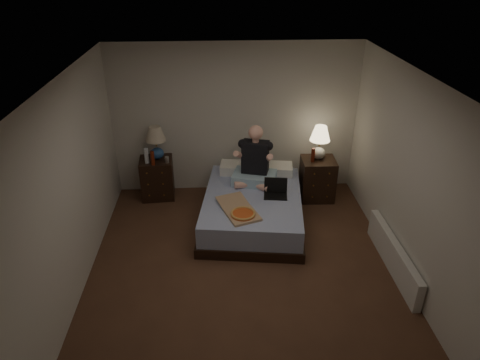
{
  "coord_description": "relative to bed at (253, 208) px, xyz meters",
  "views": [
    {
      "loc": [
        -0.31,
        -4.37,
        3.67
      ],
      "look_at": [
        0.0,
        0.9,
        0.85
      ],
      "focal_mm": 32.0,
      "sensor_mm": 36.0,
      "label": 1
    }
  ],
  "objects": [
    {
      "name": "bed",
      "position": [
        0.0,
        0.0,
        0.0
      ],
      "size": [
        1.66,
        2.07,
        0.47
      ],
      "primitive_type": "cube",
      "rotation": [
        0.0,
        0.0,
        -0.13
      ],
      "color": "#5D73BB",
      "rests_on": "floor"
    },
    {
      "name": "wall_back",
      "position": [
        -0.2,
        1.13,
        1.01
      ],
      "size": [
        4.0,
        0.0,
        2.5
      ],
      "primitive_type": "cube",
      "rotation": [
        1.57,
        0.0,
        0.0
      ],
      "color": "beige",
      "rests_on": "ground"
    },
    {
      "name": "water_bottle",
      "position": [
        -1.64,
        0.77,
        0.57
      ],
      "size": [
        0.07,
        0.07,
        0.25
      ],
      "primitive_type": "cylinder",
      "color": "silver",
      "rests_on": "nightstand_left"
    },
    {
      "name": "beer_bottle_left",
      "position": [
        -1.53,
        0.69,
        0.56
      ],
      "size": [
        0.06,
        0.06,
        0.23
      ],
      "primitive_type": "cylinder",
      "color": "#631F0E",
      "rests_on": "nightstand_left"
    },
    {
      "name": "person",
      "position": [
        0.06,
        0.39,
        0.7
      ],
      "size": [
        0.77,
        0.68,
        0.93
      ],
      "primitive_type": null,
      "rotation": [
        0.0,
        0.0,
        -0.27
      ],
      "color": "black",
      "rests_on": "bed"
    },
    {
      "name": "pizza_box",
      "position": [
        -0.18,
        -0.59,
        0.28
      ],
      "size": [
        0.63,
        0.85,
        0.08
      ],
      "primitive_type": null,
      "rotation": [
        0.0,
        0.0,
        0.34
      ],
      "color": "tan",
      "rests_on": "bed"
    },
    {
      "name": "wall_front",
      "position": [
        -0.2,
        -3.37,
        1.01
      ],
      "size": [
        4.0,
        0.0,
        2.5
      ],
      "primitive_type": "cube",
      "rotation": [
        -1.57,
        0.0,
        0.0
      ],
      "color": "beige",
      "rests_on": "ground"
    },
    {
      "name": "floor",
      "position": [
        -0.2,
        -1.12,
        -0.24
      ],
      "size": [
        4.0,
        4.5,
        0.0
      ],
      "primitive_type": "cube",
      "color": "brown",
      "rests_on": "ground"
    },
    {
      "name": "nightstand_left",
      "position": [
        -1.52,
        0.88,
        0.1
      ],
      "size": [
        0.56,
        0.51,
        0.68
      ],
      "primitive_type": "cube",
      "rotation": [
        0.0,
        0.0,
        0.07
      ],
      "color": "black",
      "rests_on": "floor"
    },
    {
      "name": "beer_bottle_right",
      "position": [
        1.01,
        0.62,
        0.58
      ],
      "size": [
        0.06,
        0.06,
        0.23
      ],
      "primitive_type": "cylinder",
      "color": "#5D1B0D",
      "rests_on": "nightstand_right"
    },
    {
      "name": "wall_left",
      "position": [
        -2.2,
        -1.12,
        1.01
      ],
      "size": [
        0.0,
        4.5,
        2.5
      ],
      "primitive_type": "cube",
      "rotation": [
        1.57,
        0.0,
        1.57
      ],
      "color": "beige",
      "rests_on": "ground"
    },
    {
      "name": "laptop",
      "position": [
        0.33,
        -0.06,
        0.36
      ],
      "size": [
        0.37,
        0.32,
        0.24
      ],
      "primitive_type": null,
      "rotation": [
        0.0,
        0.0,
        -0.13
      ],
      "color": "black",
      "rests_on": "bed"
    },
    {
      "name": "soda_can",
      "position": [
        -1.32,
        0.76,
        0.49
      ],
      "size": [
        0.07,
        0.07,
        0.1
      ],
      "primitive_type": "cylinder",
      "color": "beige",
      "rests_on": "nightstand_left"
    },
    {
      "name": "ceiling",
      "position": [
        -0.2,
        -1.12,
        2.26
      ],
      "size": [
        4.0,
        4.5,
        0.0
      ],
      "primitive_type": "cube",
      "rotation": [
        3.14,
        0.0,
        0.0
      ],
      "color": "white",
      "rests_on": "ground"
    },
    {
      "name": "lamp_left",
      "position": [
        -1.49,
        0.92,
        0.72
      ],
      "size": [
        0.36,
        0.36,
        0.56
      ],
      "primitive_type": null,
      "rotation": [
        0.0,
        0.0,
        0.12
      ],
      "color": "#264F8E",
      "rests_on": "nightstand_left"
    },
    {
      "name": "wall_right",
      "position": [
        1.8,
        -1.12,
        1.01
      ],
      "size": [
        0.0,
        4.5,
        2.5
      ],
      "primitive_type": "cube",
      "rotation": [
        1.57,
        0.0,
        -1.57
      ],
      "color": "beige",
      "rests_on": "ground"
    },
    {
      "name": "lamp_right",
      "position": [
        1.13,
        0.73,
        0.74
      ],
      "size": [
        0.34,
        0.34,
        0.56
      ],
      "primitive_type": null,
      "rotation": [
        0.0,
        0.0,
        -0.08
      ],
      "color": "#9B9B93",
      "rests_on": "nightstand_right"
    },
    {
      "name": "nightstand_right",
      "position": [
        1.13,
        0.68,
        0.11
      ],
      "size": [
        0.55,
        0.5,
        0.7
      ],
      "primitive_type": "cube",
      "rotation": [
        0.0,
        0.0,
        -0.03
      ],
      "color": "black",
      "rests_on": "floor"
    },
    {
      "name": "radiator",
      "position": [
        1.73,
        -1.2,
        -0.04
      ],
      "size": [
        0.1,
        1.6,
        0.4
      ],
      "primitive_type": "cube",
      "color": "silver",
      "rests_on": "floor"
    }
  ]
}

